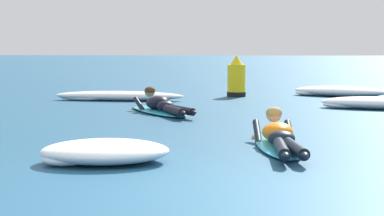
# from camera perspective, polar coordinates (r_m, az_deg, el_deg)

# --- Properties ---
(ground_plane) EXTENTS (120.00, 120.00, 0.00)m
(ground_plane) POSITION_cam_1_polar(r_m,az_deg,el_deg) (15.75, 2.36, 0.71)
(ground_plane) COLOR navy
(surfer_near) EXTENTS (0.67, 2.66, 0.55)m
(surfer_near) POSITION_cam_1_polar(r_m,az_deg,el_deg) (8.46, 7.57, -2.64)
(surfer_near) COLOR #2DB2D1
(surfer_near) RESTS_ON ground
(surfer_far) EXTENTS (1.64, 2.52, 0.53)m
(surfer_far) POSITION_cam_1_polar(r_m,az_deg,el_deg) (12.68, -2.78, 0.12)
(surfer_far) COLOR #2DB2D1
(surfer_far) RESTS_ON ground
(whitewater_front) EXTENTS (1.56, 1.14, 0.27)m
(whitewater_front) POSITION_cam_1_polar(r_m,az_deg,el_deg) (7.47, -7.55, -3.82)
(whitewater_front) COLOR white
(whitewater_front) RESTS_ON ground
(whitewater_mid_right) EXTENTS (2.39, 1.34, 0.26)m
(whitewater_mid_right) POSITION_cam_1_polar(r_m,az_deg,el_deg) (14.09, 15.77, 0.41)
(whitewater_mid_right) COLOR white
(whitewater_mid_right) RESTS_ON ground
(whitewater_back) EXTENTS (2.59, 1.77, 0.26)m
(whitewater_back) POSITION_cam_1_polar(r_m,az_deg,el_deg) (17.26, 12.83, 1.42)
(whitewater_back) COLOR white
(whitewater_back) RESTS_ON ground
(whitewater_far_band) EXTENTS (3.14, 0.82, 0.23)m
(whitewater_far_band) POSITION_cam_1_polar(r_m,az_deg,el_deg) (15.62, -6.36, 1.03)
(whitewater_far_band) COLOR white
(whitewater_far_band) RESTS_ON ground
(channel_marker_buoy) EXTENTS (0.48, 0.48, 1.06)m
(channel_marker_buoy) POSITION_cam_1_polar(r_m,az_deg,el_deg) (16.74, 3.89, 2.45)
(channel_marker_buoy) COLOR yellow
(channel_marker_buoy) RESTS_ON ground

